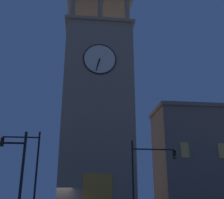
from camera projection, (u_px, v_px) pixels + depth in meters
clocktower at (97, 109)px, 36.14m from camera, size 9.29×8.02×31.51m
traffic_signal_near at (26, 160)px, 22.51m from camera, size 3.18×0.41×6.82m
traffic_signal_mid at (147, 167)px, 23.79m from camera, size 3.96×0.41×6.30m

